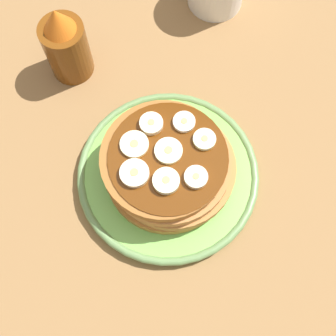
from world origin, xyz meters
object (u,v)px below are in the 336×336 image
object	(u,v)px
plate	(168,175)
banana_slice_1	(196,177)
pancake_stack	(169,165)
banana_slice_4	(134,173)
syrup_bottle	(66,45)
banana_slice_2	(164,181)
banana_slice_5	(151,124)
banana_slice_7	(184,122)
banana_slice_0	(172,151)
banana_slice_6	(134,145)
banana_slice_3	(204,140)

from	to	relation	value
plate	banana_slice_1	world-z (taller)	banana_slice_1
pancake_stack	banana_slice_4	xyz separation A→B (cm)	(-2.57, 3.74, 3.34)
banana_slice_4	syrup_bottle	xyz separation A→B (cm)	(18.07, 11.06, -2.29)
banana_slice_2	banana_slice_5	size ratio (longest dim) A/B	1.10
pancake_stack	syrup_bottle	xyz separation A→B (cm)	(15.50, 14.80, 1.05)
banana_slice_4	banana_slice_5	world-z (taller)	same
plate	banana_slice_5	xyz separation A→B (cm)	(3.95, 2.27, 6.79)
banana_slice_1	banana_slice_2	bearing A→B (deg)	101.09
syrup_bottle	banana_slice_5	bearing A→B (deg)	-133.25
plate	banana_slice_7	size ratio (longest dim) A/B	8.71
banana_slice_5	banana_slice_1	bearing A→B (deg)	-138.32
banana_slice_5	banana_slice_7	bearing A→B (deg)	-81.88
banana_slice_2	banana_slice_7	xyz separation A→B (cm)	(7.58, -1.86, -0.14)
banana_slice_0	banana_slice_7	world-z (taller)	same
plate	banana_slice_0	bearing A→B (deg)	-28.79
banana_slice_6	banana_slice_4	bearing A→B (deg)	-174.12
plate	pancake_stack	bearing A→B (deg)	-24.42
banana_slice_0	banana_slice_4	bearing A→B (deg)	127.33
banana_slice_0	banana_slice_7	xyz separation A→B (cm)	(3.82, -1.22, 0.02)
banana_slice_2	banana_slice_5	distance (cm)	7.31
banana_slice_2	syrup_bottle	world-z (taller)	syrup_bottle
banana_slice_0	banana_slice_1	xyz separation A→B (cm)	(-3.05, -2.98, 0.11)
banana_slice_1	syrup_bottle	distance (cm)	25.64
banana_slice_2	banana_slice_4	xyz separation A→B (cm)	(0.68, 3.40, -0.04)
banana_slice_1	banana_slice_7	bearing A→B (deg)	14.38
syrup_bottle	plate	bearing A→B (deg)	-136.77
pancake_stack	banana_slice_2	world-z (taller)	banana_slice_2
pancake_stack	banana_slice_0	size ratio (longest dim) A/B	4.98
banana_slice_5	syrup_bottle	xyz separation A→B (cm)	(11.71, 12.45, -2.30)
banana_slice_0	banana_slice_6	xyz separation A→B (cm)	(0.53, 4.41, -0.01)
banana_slice_1	banana_slice_5	bearing A→B (deg)	41.68
banana_slice_2	syrup_bottle	size ratio (longest dim) A/B	0.25
banana_slice_3	pancake_stack	bearing A→B (deg)	119.09
banana_slice_2	banana_slice_4	size ratio (longest dim) A/B	0.92
pancake_stack	syrup_bottle	world-z (taller)	syrup_bottle
banana_slice_0	syrup_bottle	size ratio (longest dim) A/B	0.27
pancake_stack	syrup_bottle	distance (cm)	21.46
banana_slice_3	banana_slice_7	size ratio (longest dim) A/B	1.01
pancake_stack	banana_slice_4	world-z (taller)	banana_slice_4
banana_slice_6	banana_slice_2	bearing A→B (deg)	-138.71
plate	syrup_bottle	size ratio (longest dim) A/B	1.88
banana_slice_4	banana_slice_2	bearing A→B (deg)	-101.31
plate	banana_slice_3	world-z (taller)	banana_slice_3
banana_slice_3	plate	bearing A→B (deg)	120.38
pancake_stack	banana_slice_7	size ratio (longest dim) A/B	6.12
banana_slice_4	banana_slice_6	size ratio (longest dim) A/B	1.00
plate	syrup_bottle	xyz separation A→B (cm)	(15.66, 14.72, 4.49)
banana_slice_2	banana_slice_3	xyz separation A→B (cm)	(5.49, -4.38, -0.13)
banana_slice_3	banana_slice_6	bearing A→B (deg)	98.37
banana_slice_1	banana_slice_5	world-z (taller)	same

